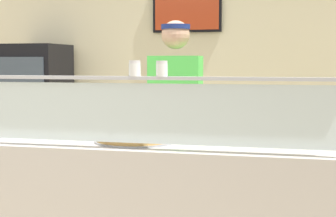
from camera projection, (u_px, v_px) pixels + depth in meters
The scene contains 9 objects.
shop_rear_unit at pixel (218, 71), 5.30m from camera, with size 6.68×0.13×2.70m.
serving_counter at pixel (169, 217), 3.24m from camera, with size 2.28×0.68×0.95m, color #BCB7B2.
sneeze_guard at pixel (158, 103), 2.90m from camera, with size 2.11×0.06×0.42m.
pizza_tray at pixel (135, 139), 3.24m from camera, with size 0.51×0.51×0.04m.
pizza_server at pixel (138, 136), 3.22m from camera, with size 0.07×0.28×0.01m, color #ADAFB7.
parmesan_shaker at pixel (135, 69), 2.92m from camera, with size 0.07×0.07×0.09m.
pepper_flake_shaker at pixel (162, 70), 2.88m from camera, with size 0.07×0.07×0.09m.
worker_figure at pixel (176, 122), 3.82m from camera, with size 0.41×0.50×1.76m.
drink_fridge at pixel (36, 123), 5.35m from camera, with size 0.62×0.62×1.63m.
Camera 1 is at (1.87, -2.74, 1.46)m, focal length 54.78 mm.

